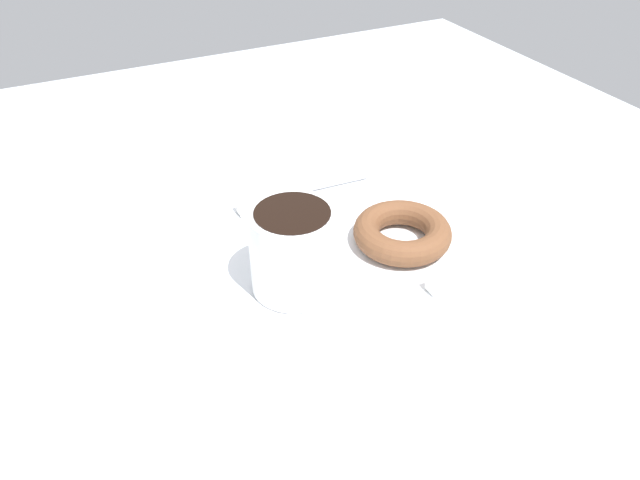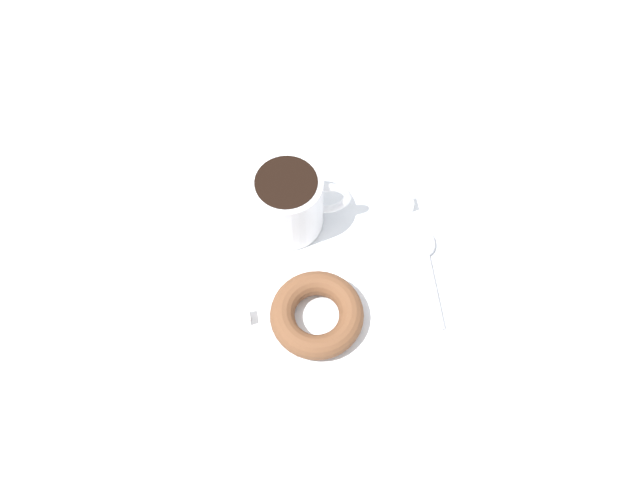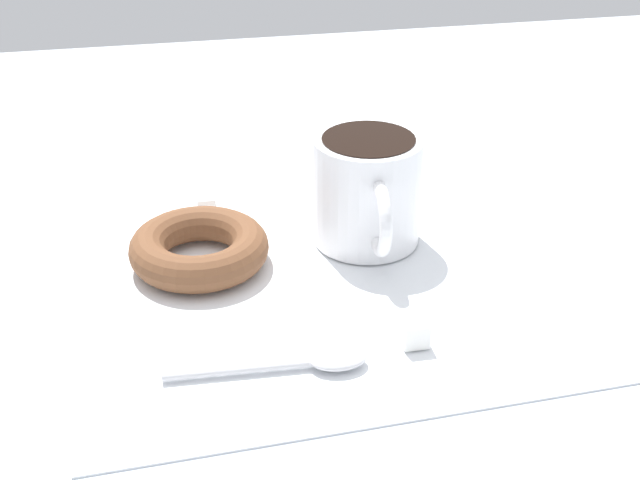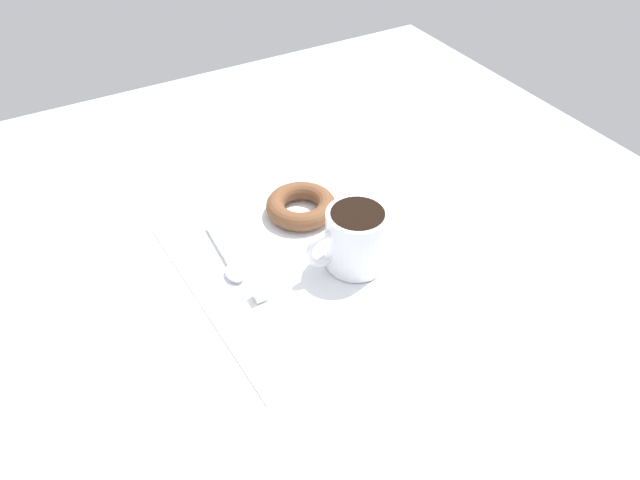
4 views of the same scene
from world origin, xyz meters
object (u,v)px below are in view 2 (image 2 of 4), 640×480
Objects in this scene: coffee_cup at (289,201)px; sugar_cube_extra at (405,203)px; donut at (317,315)px; sugar_cube at (243,317)px; spoon at (427,255)px.

sugar_cube_extra is at bearing -1.12° from coffee_cup.
donut is at bearing -85.15° from coffee_cup.
sugar_cube is 0.88× the size of sugar_cube_extra.
donut reaches higher than sugar_cube.
donut is 6.11× the size of sugar_cube_extra.
sugar_cube is 23.43cm from sugar_cube_extra.
sugar_cube_extra reaches higher than spoon.
donut is 6.95× the size of sugar_cube.
donut is at bearing -134.93° from sugar_cube_extra.
sugar_cube_extra is (-1.13, 6.90, 0.43)cm from spoon.
donut is (1.09, -12.86, -2.97)cm from coffee_cup.
sugar_cube_extra is at bearing 99.29° from spoon.
spoon is at bearing -80.71° from sugar_cube_extra.
spoon is at bearing 22.57° from donut.
spoon is 8.59× the size of sugar_cube.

